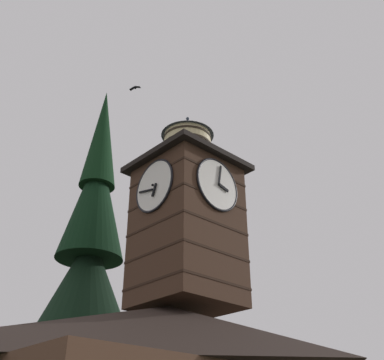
% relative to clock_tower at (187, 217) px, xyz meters
% --- Properties ---
extents(clock_tower, '(4.37, 4.37, 9.31)m').
position_rel_clock_tower_xyz_m(clock_tower, '(0.00, 0.00, 0.00)').
color(clock_tower, '#422B1E').
rests_on(clock_tower, building_main).
extents(pine_tree_behind, '(6.40, 6.40, 20.77)m').
position_rel_clock_tower_xyz_m(pine_tree_behind, '(0.78, -6.52, -2.58)').
color(pine_tree_behind, '#473323').
rests_on(pine_tree_behind, ground_plane).
extents(moon, '(1.48, 1.48, 1.48)m').
position_rel_clock_tower_xyz_m(moon, '(-15.65, -28.88, -1.03)').
color(moon, silver).
extents(flying_bird_high, '(0.38, 0.61, 0.14)m').
position_rel_clock_tower_xyz_m(flying_bird_high, '(1.70, -2.16, 7.50)').
color(flying_bird_high, black).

